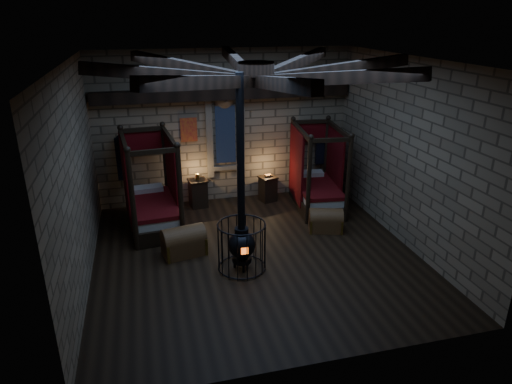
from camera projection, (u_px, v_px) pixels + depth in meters
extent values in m
cube|color=black|center=(256.00, 255.00, 10.17)|extent=(7.00, 7.00, 0.01)
cube|color=#847054|center=(225.00, 127.00, 12.56)|extent=(7.00, 0.02, 4.20)
cube|color=#847054|center=(319.00, 243.00, 6.24)|extent=(7.00, 0.02, 4.20)
cube|color=#847054|center=(77.00, 180.00, 8.60)|extent=(0.02, 7.00, 4.20)
cube|color=#847054|center=(407.00, 154.00, 10.20)|extent=(0.02, 7.00, 4.20)
cube|color=black|center=(256.00, 60.00, 8.63)|extent=(7.00, 7.00, 0.01)
cube|color=black|center=(225.00, 94.00, 12.05)|extent=(6.86, 0.35, 0.30)
cylinder|color=black|center=(256.00, 68.00, 8.68)|extent=(0.70, 0.70, 0.25)
cube|color=black|center=(225.00, 135.00, 12.58)|extent=(0.55, 0.04, 1.60)
cube|color=maroon|center=(189.00, 130.00, 12.29)|extent=(0.45, 0.03, 0.65)
cube|color=black|center=(122.00, 159.00, 12.01)|extent=(0.30, 0.10, 1.15)
cube|color=black|center=(321.00, 145.00, 13.29)|extent=(0.30, 0.10, 1.15)
cube|color=black|center=(154.00, 220.00, 11.44)|extent=(1.34, 2.29, 0.38)
cube|color=beige|center=(153.00, 209.00, 11.33)|extent=(1.19, 2.11, 0.23)
cube|color=maroon|center=(153.00, 204.00, 11.27)|extent=(1.26, 2.16, 0.11)
cube|color=beige|center=(148.00, 189.00, 11.94)|extent=(0.77, 0.44, 0.15)
cube|color=#5A0709|center=(143.00, 141.00, 11.74)|extent=(1.16, 0.16, 0.58)
cylinder|color=black|center=(133.00, 203.00, 9.99)|extent=(0.12, 0.12, 2.32)
cylinder|color=black|center=(125.00, 173.00, 11.84)|extent=(0.12, 0.12, 2.32)
cylinder|color=black|center=(181.00, 197.00, 10.32)|extent=(0.12, 0.12, 2.32)
cylinder|color=black|center=(166.00, 169.00, 12.17)|extent=(0.12, 0.12, 2.32)
cube|color=#5A0709|center=(126.00, 180.00, 11.17)|extent=(0.21, 1.58, 2.06)
cube|color=#5A0709|center=(172.00, 175.00, 11.51)|extent=(0.21, 1.58, 2.06)
cube|color=black|center=(316.00, 201.00, 12.64)|extent=(1.33, 2.22, 0.37)
cube|color=beige|center=(317.00, 191.00, 12.54)|extent=(1.19, 2.05, 0.22)
cube|color=maroon|center=(317.00, 186.00, 12.49)|extent=(1.26, 2.09, 0.10)
cube|color=beige|center=(311.00, 174.00, 13.16)|extent=(0.75, 0.43, 0.14)
cube|color=#5A0709|center=(310.00, 132.00, 12.99)|extent=(1.11, 0.18, 0.56)
cylinder|color=black|center=(309.00, 183.00, 11.30)|extent=(0.11, 0.11, 2.23)
cylinder|color=black|center=(292.00, 158.00, 13.17)|extent=(0.11, 0.11, 2.23)
cylinder|color=black|center=(348.00, 181.00, 11.43)|extent=(0.11, 0.11, 2.23)
cylinder|color=black|center=(326.00, 157.00, 13.30)|extent=(0.11, 0.11, 2.23)
cube|color=#5A0709|center=(296.00, 164.00, 12.50)|extent=(0.24, 1.52, 1.98)
cube|color=#5A0709|center=(334.00, 163.00, 12.63)|extent=(0.24, 1.52, 1.98)
cube|color=brown|center=(184.00, 246.00, 10.16)|extent=(1.02, 0.74, 0.38)
cylinder|color=brown|center=(184.00, 238.00, 10.09)|extent=(1.02, 0.74, 0.57)
cube|color=#A58C33|center=(165.00, 250.00, 9.99)|extent=(0.17, 0.59, 0.41)
cube|color=#A58C33|center=(202.00, 242.00, 10.33)|extent=(0.17, 0.59, 0.41)
cube|color=brown|center=(325.00, 224.00, 11.27)|extent=(0.91, 0.70, 0.34)
cylinder|color=brown|center=(326.00, 218.00, 11.21)|extent=(0.91, 0.70, 0.49)
cube|color=#A58C33|center=(310.00, 224.00, 11.28)|extent=(0.19, 0.51, 0.35)
cube|color=#A58C33|center=(341.00, 224.00, 11.26)|extent=(0.19, 0.51, 0.35)
cube|color=black|center=(198.00, 194.00, 12.60)|extent=(0.50, 0.48, 0.75)
cube|color=black|center=(198.00, 180.00, 12.46)|extent=(0.55, 0.53, 0.04)
cylinder|color=#A58C33|center=(197.00, 177.00, 12.42)|extent=(0.11, 0.11, 0.17)
cube|color=black|center=(268.00, 189.00, 13.00)|extent=(0.50, 0.49, 0.69)
cube|color=black|center=(268.00, 177.00, 12.87)|extent=(0.55, 0.54, 0.04)
cube|color=brown|center=(268.00, 175.00, 12.85)|extent=(0.20, 0.17, 0.05)
cylinder|color=black|center=(242.00, 259.00, 9.56)|extent=(0.41, 0.41, 0.10)
sphere|color=black|center=(242.00, 245.00, 9.44)|extent=(0.57, 0.57, 0.57)
cylinder|color=black|center=(242.00, 231.00, 9.33)|extent=(0.29, 0.29, 0.14)
cube|color=#FF5914|center=(245.00, 251.00, 9.19)|extent=(0.14, 0.02, 0.14)
cylinder|color=black|center=(241.00, 156.00, 8.74)|extent=(0.15, 0.15, 3.13)
torus|color=black|center=(242.00, 267.00, 9.63)|extent=(1.01, 1.01, 0.03)
torus|color=black|center=(241.00, 225.00, 9.27)|extent=(1.01, 1.01, 0.03)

